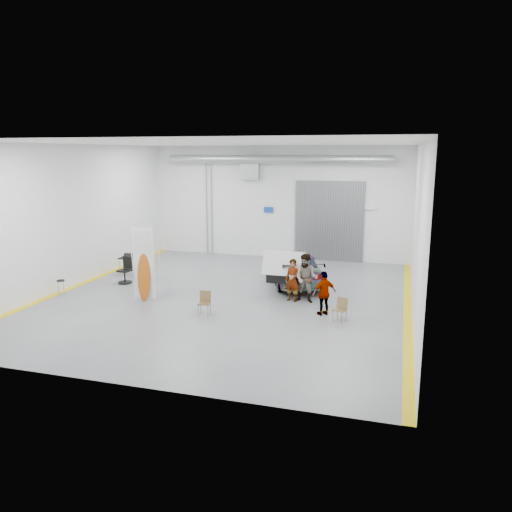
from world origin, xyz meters
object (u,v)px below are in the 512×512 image
(sedan_car, at_px, (295,267))
(work_table, at_px, (132,258))
(surfboard_display, at_px, (143,270))
(office_chair, at_px, (125,272))
(folding_chair_far, at_px, (340,314))
(person_a, at_px, (293,280))
(person_b, at_px, (306,278))
(person_c, at_px, (324,293))
(shop_stool, at_px, (61,288))
(folding_chair_near, at_px, (204,308))

(sedan_car, relative_size, work_table, 3.80)
(surfboard_display, relative_size, office_chair, 2.65)
(surfboard_display, height_order, folding_chair_far, surfboard_display)
(person_a, xyz_separation_m, person_b, (0.53, -0.00, 0.11))
(person_a, relative_size, person_c, 1.05)
(person_b, distance_m, folding_chair_far, 2.52)
(person_a, height_order, person_b, person_b)
(folding_chair_far, relative_size, shop_stool, 1.27)
(folding_chair_far, xyz_separation_m, office_chair, (-9.70, 2.51, 0.25))
(shop_stool, relative_size, work_table, 0.49)
(sedan_car, relative_size, folding_chair_near, 5.77)
(folding_chair_far, distance_m, office_chair, 10.03)
(folding_chair_far, distance_m, work_table, 10.98)
(person_c, xyz_separation_m, folding_chair_near, (-4.05, -1.22, -0.53))
(person_a, bearing_deg, work_table, -179.40)
(person_b, distance_m, office_chair, 8.22)
(person_c, bearing_deg, folding_chair_near, -22.98)
(person_c, xyz_separation_m, folding_chair_far, (0.63, -0.57, -0.54))
(person_a, relative_size, person_b, 0.88)
(person_a, xyz_separation_m, surfboard_display, (-5.52, -1.59, 0.40))
(sedan_car, relative_size, shop_stool, 7.69)
(sedan_car, xyz_separation_m, shop_stool, (-8.59, -4.63, -0.39))
(shop_stool, bearing_deg, folding_chair_near, -5.93)
(sedan_car, height_order, person_b, person_b)
(sedan_car, xyz_separation_m, person_c, (1.92, -4.07, 0.08))
(person_c, height_order, folding_chair_near, person_c)
(person_a, bearing_deg, person_c, -27.84)
(sedan_car, distance_m, person_c, 4.51)
(sedan_car, distance_m, shop_stool, 9.77)
(person_c, bearing_deg, person_a, -82.61)
(person_b, xyz_separation_m, folding_chair_near, (-3.16, -2.54, -0.68))
(shop_stool, height_order, office_chair, office_chair)
(folding_chair_near, distance_m, folding_chair_far, 4.73)
(folding_chair_near, bearing_deg, person_b, 31.72)
(sedan_car, bearing_deg, folding_chair_near, 47.55)
(shop_stool, distance_m, office_chair, 2.88)
(folding_chair_far, distance_m, shop_stool, 11.15)
(person_b, relative_size, surfboard_display, 0.62)
(person_a, bearing_deg, person_b, 14.95)
(person_a, xyz_separation_m, shop_stool, (-9.09, -1.87, -0.52))
(office_chair, bearing_deg, folding_chair_near, -22.55)
(folding_chair_far, bearing_deg, surfboard_display, -162.04)
(person_a, height_order, folding_chair_far, person_a)
(person_b, height_order, folding_chair_far, person_b)
(shop_stool, bearing_deg, folding_chair_far, -0.10)
(person_a, distance_m, folding_chair_far, 2.85)
(person_a, relative_size, office_chair, 1.45)
(sedan_car, distance_m, work_table, 7.69)
(folding_chair_near, relative_size, shop_stool, 1.33)
(shop_stool, xyz_separation_m, office_chair, (1.44, 2.49, 0.19))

